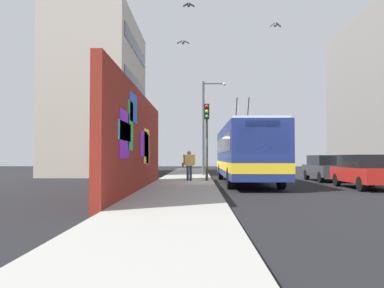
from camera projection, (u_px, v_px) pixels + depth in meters
name	position (u px, v px, depth m)	size (l,w,h in m)	color
ground_plane	(214.00, 185.00, 20.31)	(80.00, 80.00, 0.00)	black
sidewalk_slab	(184.00, 183.00, 20.34)	(48.00, 3.20, 0.15)	#9E9B93
graffiti_wall	(138.00, 142.00, 16.11)	(13.38, 0.32, 4.17)	maroon
building_far_left	(100.00, 98.00, 32.71)	(11.94, 6.14, 13.05)	#B2A899
city_bus	(246.00, 151.00, 21.32)	(11.56, 2.61, 4.97)	navy
parked_car_red	(366.00, 171.00, 17.89)	(4.38, 1.94, 1.58)	#B21E19
parked_car_dark_gray	(327.00, 167.00, 23.41)	(4.36, 1.87, 1.58)	#38383D
pedestrian_midblock	(189.00, 163.00, 21.58)	(0.22, 0.75, 1.67)	#2D3F59
traffic_light	(207.00, 129.00, 21.42)	(0.49, 0.28, 4.30)	#2D382D
street_lamp	(206.00, 121.00, 28.43)	(0.44, 1.80, 6.92)	#4C4C51
flying_pigeons	(207.00, 14.00, 17.01)	(1.66, 4.87, 2.73)	#47474C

